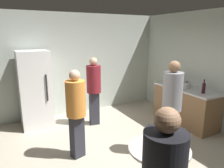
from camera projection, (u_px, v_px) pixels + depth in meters
ground_plane at (116, 163)px, 3.71m from camera, size 5.20×5.20×0.10m
wall_back at (69, 65)px, 5.64m from camera, size 5.32×0.06×2.70m
wall_side_right at (223, 72)px, 4.57m from camera, size 0.06×5.20×2.70m
refrigerator at (35, 89)px, 4.94m from camera, size 0.70×0.68×1.80m
kitchen_counter at (185, 105)px, 5.18m from camera, size 0.64×1.66×0.90m
kettle at (187, 86)px, 5.00m from camera, size 0.24×0.17×0.18m
wine_bottle_on_counter at (204, 88)px, 4.59m from camera, size 0.08×0.08×0.31m
beer_bottle_on_counter at (170, 81)px, 5.47m from camera, size 0.06×0.06×0.23m
foreground_table at (159, 155)px, 2.75m from camera, size 0.80×0.80×0.73m
beer_bottle_amber at (166, 145)px, 2.63m from camera, size 0.06×0.06×0.23m
beer_bottle_brown at (176, 141)px, 2.73m from camera, size 0.06×0.06×0.23m
plastic_cup_blue at (160, 150)px, 2.57m from camera, size 0.08×0.08×0.11m
person_in_orange_shirt at (76, 108)px, 3.63m from camera, size 0.42×0.42×1.59m
person_in_maroon_shirt at (94, 86)px, 5.00m from camera, size 0.38×0.38×1.64m
person_in_gray_shirt at (172, 101)px, 3.73m from camera, size 0.47×0.47×1.73m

